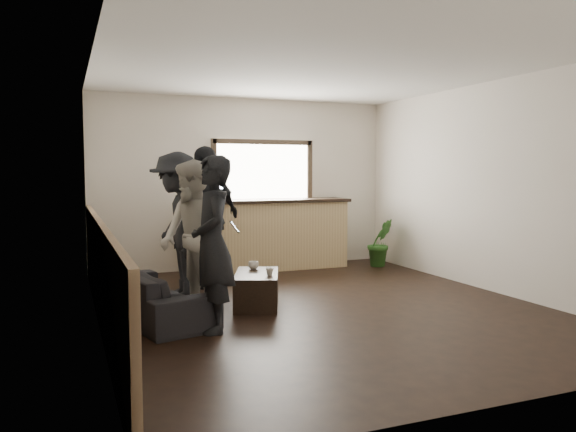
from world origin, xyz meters
name	(u,v)px	position (x,y,z in m)	size (l,w,h in m)	color
ground	(321,307)	(0.00, 0.00, 0.00)	(5.00, 6.00, 0.01)	black
room_shell	(262,184)	(-0.74, 0.00, 1.47)	(5.01, 6.01, 2.80)	silver
bar_counter	(268,230)	(0.30, 2.70, 0.64)	(2.70, 0.68, 2.13)	tan
sofa	(153,294)	(-1.92, 0.24, 0.27)	(1.85, 0.72, 0.54)	black
coffee_table	(257,289)	(-0.69, 0.34, 0.20)	(0.50, 0.90, 0.40)	black
cup_a	(253,265)	(-0.65, 0.58, 0.45)	(0.13, 0.13, 0.10)	silver
cup_b	(270,272)	(-0.60, 0.14, 0.44)	(0.09, 0.09, 0.09)	silver
potted_plant	(380,243)	(2.15, 2.23, 0.40)	(0.44, 0.36, 0.81)	#2D6623
person_a	(213,244)	(-1.43, -0.49, 0.88)	(0.51, 0.68, 1.77)	black
person_b	(193,237)	(-1.47, 0.25, 0.87)	(0.86, 0.99, 1.74)	#B6B0A4
person_c	(178,225)	(-1.47, 1.13, 0.92)	(0.76, 1.24, 1.85)	black
person_d	(208,217)	(-0.96, 1.66, 0.98)	(1.22, 1.01, 1.95)	black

